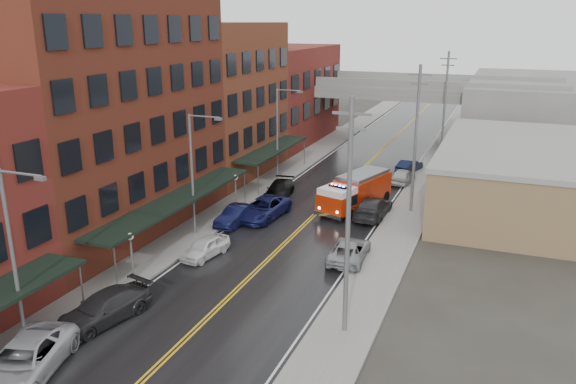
% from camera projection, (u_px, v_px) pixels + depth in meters
% --- Properties ---
extents(road, '(11.00, 160.00, 0.02)m').
position_uv_depth(road, '(309.00, 221.00, 44.47)').
color(road, black).
rests_on(road, ground).
extents(sidewalk_left, '(3.00, 160.00, 0.15)m').
position_uv_depth(sidewalk_left, '(227.00, 209.00, 47.00)').
color(sidewalk_left, slate).
rests_on(sidewalk_left, ground).
extents(sidewalk_right, '(3.00, 160.00, 0.15)m').
position_uv_depth(sidewalk_right, '(401.00, 232.00, 41.91)').
color(sidewalk_right, slate).
rests_on(sidewalk_right, ground).
extents(curb_left, '(0.30, 160.00, 0.15)m').
position_uv_depth(curb_left, '(244.00, 211.00, 46.42)').
color(curb_left, gray).
rests_on(curb_left, ground).
extents(curb_right, '(0.30, 160.00, 0.15)m').
position_uv_depth(curb_right, '(379.00, 229.00, 42.49)').
color(curb_right, gray).
rests_on(curb_right, ground).
extents(brick_building_b, '(9.00, 20.00, 18.00)m').
position_uv_depth(brick_building_b, '(103.00, 111.00, 40.23)').
color(brick_building_b, '#5E2518').
rests_on(brick_building_b, ground).
extents(brick_building_c, '(9.00, 15.00, 15.00)m').
position_uv_depth(brick_building_c, '(219.00, 100.00, 56.25)').
color(brick_building_c, brown).
rests_on(brick_building_c, ground).
extents(brick_building_far, '(9.00, 20.00, 12.00)m').
position_uv_depth(brick_building_far, '(284.00, 95.00, 72.26)').
color(brick_building_far, maroon).
rests_on(brick_building_far, ground).
extents(tan_building, '(14.00, 22.00, 5.00)m').
position_uv_depth(tan_building, '(528.00, 178.00, 47.07)').
color(tan_building, olive).
rests_on(tan_building, ground).
extents(right_far_block, '(18.00, 30.00, 8.00)m').
position_uv_depth(right_far_block, '(542.00, 110.00, 72.63)').
color(right_far_block, slate).
rests_on(right_far_block, ground).
extents(awning_1, '(2.60, 18.00, 3.09)m').
position_uv_depth(awning_1, '(178.00, 199.00, 39.98)').
color(awning_1, black).
rests_on(awning_1, ground).
extents(awning_2, '(2.60, 13.00, 3.09)m').
position_uv_depth(awning_2, '(273.00, 149.00, 55.55)').
color(awning_2, black).
rests_on(awning_2, ground).
extents(globe_lamp_1, '(0.44, 0.44, 3.12)m').
position_uv_depth(globe_lamp_1, '(131.00, 246.00, 33.57)').
color(globe_lamp_1, '#59595B').
rests_on(globe_lamp_1, ground).
extents(globe_lamp_2, '(0.44, 0.44, 3.12)m').
position_uv_depth(globe_lamp_2, '(235.00, 184.00, 46.03)').
color(globe_lamp_2, '#59595B').
rests_on(globe_lamp_2, ground).
extents(street_lamp_0, '(2.64, 0.22, 9.00)m').
position_uv_depth(street_lamp_0, '(16.00, 250.00, 25.65)').
color(street_lamp_0, '#59595B').
rests_on(street_lamp_0, ground).
extents(street_lamp_1, '(2.64, 0.22, 9.00)m').
position_uv_depth(street_lamp_1, '(195.00, 168.00, 39.89)').
color(street_lamp_1, '#59595B').
rests_on(street_lamp_1, ground).
extents(street_lamp_2, '(2.64, 0.22, 9.00)m').
position_uv_depth(street_lamp_2, '(280.00, 129.00, 54.13)').
color(street_lamp_2, '#59595B').
rests_on(street_lamp_2, ground).
extents(utility_pole_0, '(1.80, 0.24, 12.00)m').
position_uv_depth(utility_pole_0, '(348.00, 216.00, 26.76)').
color(utility_pole_0, '#59595B').
rests_on(utility_pole_0, ground).
extents(utility_pole_1, '(1.80, 0.24, 12.00)m').
position_uv_depth(utility_pole_1, '(416.00, 137.00, 44.56)').
color(utility_pole_1, '#59595B').
rests_on(utility_pole_1, ground).
extents(utility_pole_2, '(1.80, 0.24, 12.00)m').
position_uv_depth(utility_pole_2, '(445.00, 104.00, 62.36)').
color(utility_pole_2, '#59595B').
rests_on(utility_pole_2, ground).
extents(overpass, '(40.00, 10.00, 7.50)m').
position_uv_depth(overpass, '(393.00, 96.00, 71.19)').
color(overpass, slate).
rests_on(overpass, ground).
extents(fire_truck, '(4.91, 8.33, 2.90)m').
position_uv_depth(fire_truck, '(355.00, 191.00, 46.80)').
color(fire_truck, '#AC2207').
rests_on(fire_truck, ground).
extents(parked_car_left_2, '(4.32, 6.50, 1.66)m').
position_uv_depth(parked_car_left_2, '(24.00, 361.00, 24.79)').
color(parked_car_left_2, '#B4B7BD').
rests_on(parked_car_left_2, ground).
extents(parked_car_left_3, '(3.40, 5.73, 1.56)m').
position_uv_depth(parked_car_left_3, '(104.00, 308.00, 29.44)').
color(parked_car_left_3, '#28282A').
rests_on(parked_car_left_3, ground).
extents(parked_car_left_4, '(2.27, 4.20, 1.36)m').
position_uv_depth(parked_car_left_4, '(205.00, 247.00, 37.57)').
color(parked_car_left_4, white).
rests_on(parked_car_left_4, ground).
extents(parked_car_left_5, '(1.87, 4.52, 1.45)m').
position_uv_depth(parked_car_left_5, '(236.00, 215.00, 43.51)').
color(parked_car_left_5, black).
rests_on(parked_car_left_5, ground).
extents(parked_car_left_6, '(3.17, 6.01, 1.61)m').
position_uv_depth(parked_car_left_6, '(263.00, 208.00, 44.87)').
color(parked_car_left_6, '#131649').
rests_on(parked_car_left_6, ground).
extents(parked_car_left_7, '(2.69, 5.17, 1.43)m').
position_uv_depth(parked_car_left_7, '(279.00, 190.00, 50.10)').
color(parked_car_left_7, black).
rests_on(parked_car_left_7, ground).
extents(parked_car_right_0, '(2.54, 5.05, 1.37)m').
position_uv_depth(parked_car_right_0, '(349.00, 250.00, 37.02)').
color(parked_car_right_0, gray).
rests_on(parked_car_right_0, ground).
extents(parked_car_right_1, '(2.41, 5.65, 1.62)m').
position_uv_depth(parked_car_right_1, '(373.00, 207.00, 45.13)').
color(parked_car_right_1, '#28282A').
rests_on(parked_car_right_1, ground).
extents(parked_car_right_2, '(2.05, 4.40, 1.46)m').
position_uv_depth(parked_car_right_2, '(403.00, 176.00, 54.41)').
color(parked_car_right_2, '#B7B7B7').
rests_on(parked_car_right_2, ground).
extents(parked_car_right_3, '(2.39, 4.28, 1.34)m').
position_uv_depth(parked_car_right_3, '(409.00, 166.00, 58.43)').
color(parked_car_right_3, black).
rests_on(parked_car_right_3, ground).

